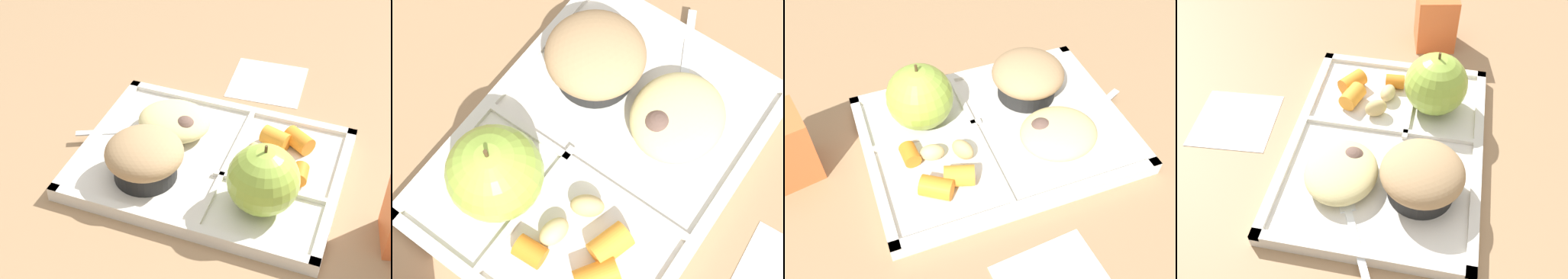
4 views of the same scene
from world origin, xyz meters
TOP-DOWN VIEW (x-y plane):
  - ground at (0.00, 0.00)m, footprint 6.00×6.00m
  - lunch_tray at (-0.00, 0.00)m, footprint 0.34×0.25m
  - green_apple at (-0.08, 0.05)m, footprint 0.09×0.09m
  - bran_muffin at (0.07, 0.05)m, footprint 0.10×0.10m
  - carrot_slice_back at (-0.07, -0.06)m, footprint 0.04×0.04m
  - carrot_slice_diagonal at (-0.10, -0.07)m, footprint 0.05×0.04m
  - carrot_slice_tilted at (-0.12, -0.01)m, footprint 0.02×0.03m
  - potato_chunk_large at (-0.05, -0.02)m, footprint 0.03×0.04m
  - potato_chunk_golden at (-0.09, -0.01)m, footprint 0.03×0.03m
  - egg_noodle_pile at (0.07, -0.04)m, footprint 0.10×0.09m
  - meatball_front at (0.07, -0.07)m, footprint 0.03×0.03m
  - meatball_side at (0.05, -0.03)m, footprint 0.03×0.03m
  - plastic_fork at (0.12, -0.02)m, footprint 0.14×0.08m
  - milk_carton at (-0.26, 0.04)m, footprint 0.07×0.07m
  - paper_napkin at (-0.02, -0.22)m, footprint 0.12×0.12m

SIDE VIEW (x-z plane):
  - ground at x=0.00m, z-range 0.00..0.00m
  - paper_napkin at x=-0.02m, z-range 0.00..0.00m
  - lunch_tray at x=0.00m, z-range 0.00..0.02m
  - plastic_fork at x=0.12m, z-range 0.01..0.02m
  - potato_chunk_golden at x=-0.09m, z-range 0.01..0.03m
  - carrot_slice_tilted at x=-0.12m, z-range 0.01..0.03m
  - potato_chunk_large at x=-0.05m, z-range 0.01..0.04m
  - carrot_slice_diagonal at x=-0.10m, z-range 0.01..0.04m
  - carrot_slice_back at x=-0.07m, z-range 0.01..0.04m
  - meatball_front at x=0.07m, z-range 0.01..0.04m
  - egg_noodle_pile at x=0.07m, z-range 0.01..0.05m
  - meatball_side at x=0.05m, z-range 0.01..0.05m
  - bran_muffin at x=0.07m, z-range 0.01..0.08m
  - milk_carton at x=-0.26m, z-range 0.00..0.09m
  - green_apple at x=-0.08m, z-range 0.01..0.11m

